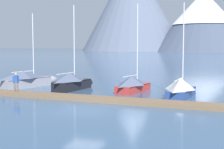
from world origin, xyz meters
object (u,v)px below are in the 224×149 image
(sailboat_mid_dock_starboard, at_px, (182,88))
(sailboat_mid_dock_port, at_px, (134,84))
(sailboat_second_berth, at_px, (73,81))
(sailboat_nearest_berth, at_px, (29,79))
(person_on_dock, at_px, (16,81))

(sailboat_mid_dock_starboard, bearing_deg, sailboat_mid_dock_port, 161.12)
(sailboat_second_berth, distance_m, sailboat_mid_dock_port, 6.26)
(sailboat_second_berth, bearing_deg, sailboat_mid_dock_port, 3.05)
(sailboat_nearest_berth, height_order, sailboat_second_berth, sailboat_second_berth)
(sailboat_nearest_berth, bearing_deg, sailboat_second_berth, -2.99)
(sailboat_mid_dock_port, bearing_deg, sailboat_second_berth, -176.95)
(sailboat_second_berth, height_order, sailboat_mid_dock_starboard, sailboat_second_berth)
(sailboat_second_berth, relative_size, sailboat_mid_dock_starboard, 1.04)
(sailboat_mid_dock_starboard, relative_size, person_on_dock, 4.85)
(sailboat_nearest_berth, xyz_separation_m, sailboat_second_berth, (5.34, -0.28, -0.01))
(sailboat_mid_dock_port, distance_m, person_on_dock, 11.01)
(sailboat_nearest_berth, height_order, sailboat_mid_dock_port, sailboat_mid_dock_port)
(sailboat_nearest_berth, xyz_separation_m, sailboat_mid_dock_port, (11.59, 0.05, -0.08))
(sailboat_second_berth, distance_m, sailboat_mid_dock_starboard, 11.09)
(sailboat_nearest_berth, distance_m, sailboat_mid_dock_port, 11.59)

